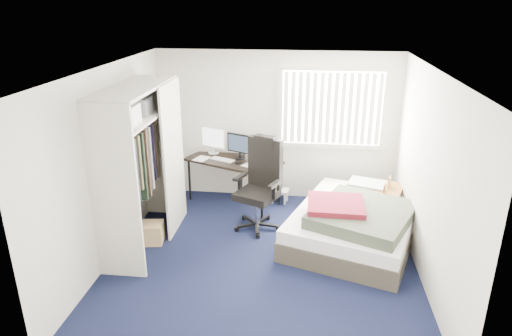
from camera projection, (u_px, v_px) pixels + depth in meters
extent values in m
plane|color=black|center=(263.00, 258.00, 6.12)|extent=(4.20, 4.20, 0.00)
plane|color=silver|center=(276.00, 127.00, 7.63)|extent=(4.00, 0.00, 4.00)
plane|color=silver|center=(237.00, 262.00, 3.73)|extent=(4.00, 0.00, 4.00)
plane|color=silver|center=(110.00, 165.00, 5.90)|extent=(0.00, 4.20, 4.20)
plane|color=silver|center=(429.00, 178.00, 5.46)|extent=(0.00, 4.20, 4.20)
plane|color=white|center=(264.00, 70.00, 5.24)|extent=(4.20, 4.20, 0.00)
cube|color=white|center=(332.00, 108.00, 7.39)|extent=(1.60, 0.02, 1.20)
cube|color=beige|center=(334.00, 69.00, 7.14)|extent=(1.72, 0.06, 0.06)
cube|color=beige|center=(330.00, 145.00, 7.58)|extent=(1.72, 0.06, 0.06)
cube|color=white|center=(332.00, 109.00, 7.33)|extent=(1.60, 0.04, 1.16)
cube|color=beige|center=(114.00, 195.00, 5.36)|extent=(0.60, 0.04, 2.20)
cube|color=beige|center=(162.00, 148.00, 7.03)|extent=(0.60, 0.04, 2.20)
cube|color=beige|center=(134.00, 88.00, 5.81)|extent=(0.60, 1.80, 0.04)
cube|color=beige|center=(136.00, 117.00, 5.95)|extent=(0.56, 1.74, 0.03)
cylinder|color=silver|center=(137.00, 126.00, 5.99)|extent=(0.03, 1.72, 0.03)
cube|color=#26262B|center=(138.00, 160.00, 6.05)|extent=(0.38, 1.10, 0.90)
cube|color=beige|center=(174.00, 158.00, 6.58)|extent=(0.03, 0.90, 2.20)
cube|color=white|center=(122.00, 115.00, 5.48)|extent=(0.38, 0.30, 0.24)
cube|color=gray|center=(137.00, 106.00, 5.95)|extent=(0.34, 0.28, 0.22)
cube|color=black|center=(234.00, 161.00, 7.54)|extent=(1.70, 1.28, 0.04)
cylinder|color=black|center=(190.00, 180.00, 7.77)|extent=(0.04, 0.04, 0.72)
cylinder|color=black|center=(210.00, 169.00, 8.25)|extent=(0.04, 0.04, 0.72)
cylinder|color=black|center=(262.00, 197.00, 7.10)|extent=(0.04, 0.04, 0.72)
cylinder|color=black|center=(280.00, 185.00, 7.58)|extent=(0.04, 0.04, 0.72)
cube|color=white|center=(213.00, 137.00, 7.77)|extent=(0.47, 0.23, 0.36)
cube|color=white|center=(213.00, 137.00, 7.77)|extent=(0.41, 0.19, 0.31)
cube|color=black|center=(240.00, 143.00, 7.52)|extent=(0.45, 0.22, 0.32)
cube|color=#1E2838|center=(240.00, 143.00, 7.52)|extent=(0.40, 0.18, 0.27)
cube|color=black|center=(264.00, 149.00, 7.25)|extent=(0.45, 0.22, 0.32)
cube|color=#1E2838|center=(264.00, 149.00, 7.25)|extent=(0.40, 0.18, 0.27)
cube|color=white|center=(222.00, 160.00, 7.52)|extent=(0.42, 0.29, 0.02)
cube|color=black|center=(238.00, 163.00, 7.37)|extent=(0.09, 0.12, 0.02)
cylinder|color=silver|center=(248.00, 159.00, 7.32)|extent=(0.08, 0.08, 0.16)
cube|color=white|center=(234.00, 160.00, 7.53)|extent=(0.39, 0.38, 0.00)
cube|color=black|center=(257.00, 223.00, 6.91)|extent=(0.86, 0.86, 0.13)
cylinder|color=silver|center=(257.00, 210.00, 6.83)|extent=(0.06, 0.06, 0.43)
cube|color=black|center=(257.00, 195.00, 6.74)|extent=(0.71, 0.71, 0.11)
cube|color=black|center=(265.00, 162.00, 6.79)|extent=(0.54, 0.32, 0.76)
cube|color=black|center=(265.00, 142.00, 6.68)|extent=(0.35, 0.25, 0.17)
cube|color=black|center=(240.00, 177.00, 6.80)|extent=(0.19, 0.31, 0.04)
cube|color=black|center=(274.00, 184.00, 6.52)|extent=(0.19, 0.31, 0.04)
cube|color=white|center=(280.00, 190.00, 7.71)|extent=(0.33, 0.28, 0.03)
cylinder|color=white|center=(272.00, 197.00, 7.71)|extent=(0.03, 0.03, 0.21)
cylinder|color=white|center=(275.00, 194.00, 7.85)|extent=(0.03, 0.03, 0.21)
cylinder|color=white|center=(285.00, 199.00, 7.65)|extent=(0.03, 0.03, 0.21)
cylinder|color=white|center=(287.00, 195.00, 7.79)|extent=(0.03, 0.03, 0.21)
cube|color=brown|center=(387.00, 192.00, 6.86)|extent=(0.66, 0.91, 0.04)
cube|color=brown|center=(368.00, 216.00, 6.72)|extent=(0.05, 0.05, 0.52)
cube|color=brown|center=(380.00, 198.00, 7.33)|extent=(0.05, 0.05, 0.52)
cube|color=brown|center=(391.00, 220.00, 6.58)|extent=(0.05, 0.05, 0.52)
cube|color=brown|center=(400.00, 201.00, 7.19)|extent=(0.05, 0.05, 0.52)
cube|color=brown|center=(385.00, 189.00, 6.67)|extent=(0.07, 0.14, 0.18)
cube|color=brown|center=(389.00, 182.00, 6.92)|extent=(0.07, 0.14, 0.18)
cube|color=#3E372D|center=(354.00, 231.00, 6.55)|extent=(2.19, 2.52, 0.28)
cube|color=white|center=(355.00, 217.00, 6.47)|extent=(2.14, 2.47, 0.19)
cube|color=#B7C1B2|center=(368.00, 187.00, 7.07)|extent=(0.70, 0.57, 0.14)
cube|color=#3A4030|center=(363.00, 215.00, 6.14)|extent=(1.63, 1.69, 0.18)
cube|color=#550E13|center=(336.00, 207.00, 6.17)|extent=(0.76, 0.71, 0.16)
cube|color=tan|center=(149.00, 233.00, 6.47)|extent=(0.43, 0.35, 0.29)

